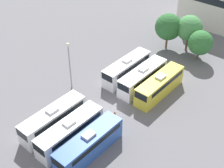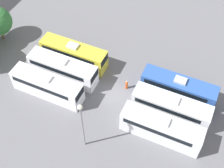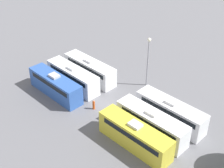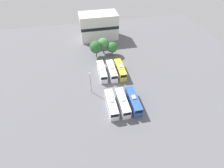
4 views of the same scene
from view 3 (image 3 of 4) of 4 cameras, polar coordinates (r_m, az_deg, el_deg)
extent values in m
plane|color=slate|center=(46.46, -0.51, -4.23)|extent=(115.27, 115.27, 0.00)
cube|color=silver|center=(52.59, -4.09, 2.62)|extent=(2.57, 10.29, 3.24)
cube|color=black|center=(51.96, -3.94, 3.40)|extent=(2.61, 8.75, 0.71)
cube|color=black|center=(55.69, -7.64, 5.29)|extent=(2.26, 0.08, 1.13)
cube|color=silver|center=(51.71, -4.17, 4.34)|extent=(1.20, 1.60, 0.35)
cube|color=silver|center=(50.79, -7.18, 1.25)|extent=(2.57, 10.29, 3.24)
cube|color=black|center=(50.14, -7.07, 2.03)|extent=(2.61, 8.75, 0.71)
cube|color=black|center=(54.01, -10.67, 4.07)|extent=(2.26, 0.08, 1.13)
cube|color=white|center=(49.88, -7.32, 3.01)|extent=(1.20, 1.60, 0.35)
cube|color=#2D56A8|center=(49.07, -10.32, -0.29)|extent=(2.57, 10.29, 3.24)
cube|color=black|center=(48.40, -10.25, 0.50)|extent=(2.61, 8.75, 0.71)
cube|color=black|center=(52.40, -13.72, 2.72)|extent=(2.26, 0.08, 1.13)
cube|color=#B2B2B7|center=(48.13, -10.53, 1.51)|extent=(1.20, 1.60, 0.35)
cube|color=silver|center=(43.51, 10.61, -5.15)|extent=(2.57, 10.29, 3.24)
cube|color=black|center=(42.85, 11.01, -4.33)|extent=(2.61, 8.75, 0.71)
cube|color=black|center=(45.38, 5.51, -1.49)|extent=(2.26, 0.08, 1.13)
cube|color=white|center=(42.45, 10.85, -3.24)|extent=(1.20, 1.60, 0.35)
cube|color=white|center=(41.31, 7.23, -7.17)|extent=(2.57, 10.29, 3.24)
cube|color=black|center=(40.61, 7.60, -6.34)|extent=(2.61, 8.75, 0.71)
cube|color=black|center=(43.32, 2.03, -3.21)|extent=(2.26, 0.08, 1.13)
cube|color=white|center=(40.19, 7.40, -5.21)|extent=(1.20, 1.60, 0.35)
cube|color=gold|center=(39.30, 4.18, -9.43)|extent=(2.57, 10.29, 3.24)
cube|color=black|center=(38.57, 4.52, -8.61)|extent=(2.61, 8.75, 0.71)
cube|color=black|center=(41.40, -1.11, -5.15)|extent=(2.26, 0.08, 1.13)
cube|color=silver|center=(38.12, 4.29, -7.43)|extent=(1.20, 1.60, 0.35)
cylinder|color=#CC4C19|center=(45.78, -3.36, -3.87)|extent=(0.36, 0.36, 1.36)
sphere|color=tan|center=(45.31, -3.39, -3.06)|extent=(0.24, 0.24, 0.24)
cylinder|color=gray|center=(49.70, 6.52, 3.68)|extent=(0.20, 0.20, 7.94)
sphere|color=#EAE5C6|center=(47.84, 6.83, 8.03)|extent=(0.60, 0.60, 0.60)
camera|label=1|loc=(53.65, -49.10, 27.37)|focal=50.00mm
camera|label=2|loc=(63.14, 10.70, 39.04)|focal=50.00mm
camera|label=4|loc=(79.50, -22.66, 41.29)|focal=28.00mm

